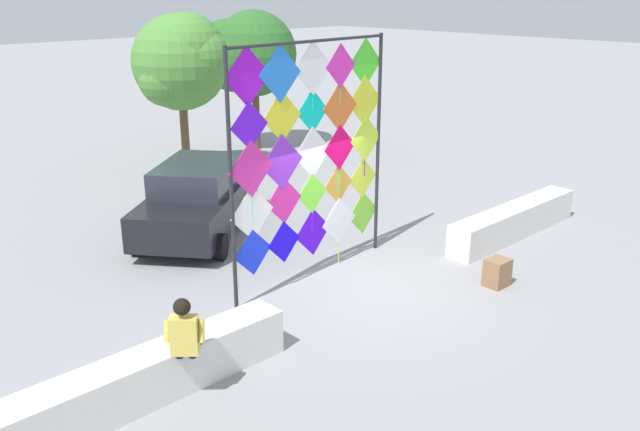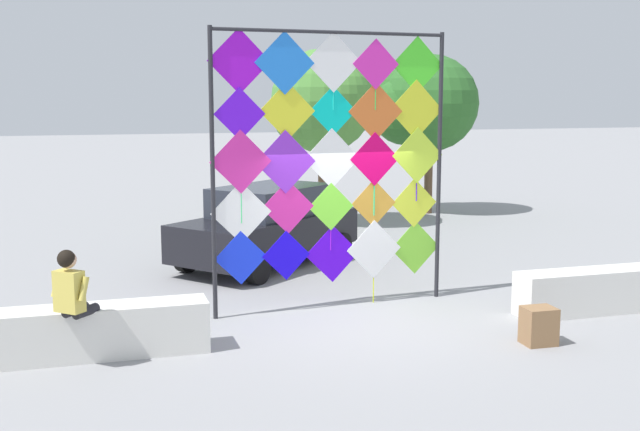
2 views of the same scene
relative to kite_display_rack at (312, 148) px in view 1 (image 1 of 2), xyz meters
The scene contains 9 objects.
ground 2.73m from the kite_display_rack, 80.45° to the right, with size 120.00×120.00×0.00m, color gray.
plaza_ledge_left 5.06m from the kite_display_rack, 161.18° to the right, with size 4.19×0.58×0.68m, color silver.
plaza_ledge_right 5.38m from the kite_display_rack, 17.47° to the right, with size 4.19×0.58×0.68m, color silver.
kite_display_rack is the anchor object (origin of this frame).
seated_vendor 4.61m from the kite_display_rack, 155.26° to the right, with size 0.71×0.73×1.53m.
parked_car 3.87m from the kite_display_rack, 94.26° to the left, with size 4.30×3.95×1.59m.
cardboard_box_large 4.11m from the kite_display_rack, 51.01° to the right, with size 0.43×0.36×0.52m, color olive.
tree_broadleaf 10.76m from the kite_display_rack, 58.87° to the left, with size 3.06×2.88×4.56m.
tree_far_right 8.02m from the kite_display_rack, 73.96° to the left, with size 2.67×2.75×4.61m.
Camera 1 is at (-8.12, -7.55, 5.26)m, focal length 37.42 mm.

